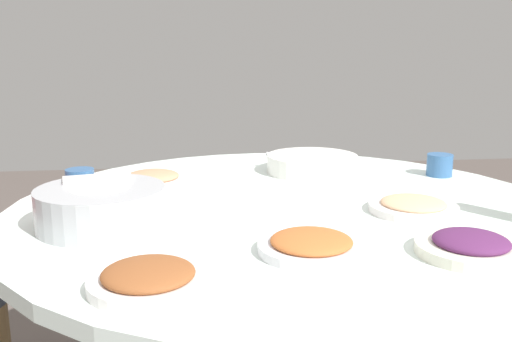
# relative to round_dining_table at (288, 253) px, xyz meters

# --- Properties ---
(round_dining_table) EXTENTS (1.38, 1.38, 0.76)m
(round_dining_table) POSITION_rel_round_dining_table_xyz_m (0.00, 0.00, 0.00)
(round_dining_table) COLOR #99999E
(round_dining_table) RESTS_ON ground
(rice_bowl) EXTENTS (0.28, 0.28, 0.10)m
(rice_bowl) POSITION_rel_round_dining_table_xyz_m (0.43, 0.11, 0.17)
(rice_bowl) COLOR #B2B5BA
(rice_bowl) RESTS_ON round_dining_table
(soup_bowl) EXTENTS (0.28, 0.28, 0.06)m
(soup_bowl) POSITION_rel_round_dining_table_xyz_m (-0.14, -0.35, 0.15)
(soup_bowl) COLOR white
(soup_bowl) RESTS_ON round_dining_table
(dish_noodles) EXTENTS (0.21, 0.21, 0.03)m
(dish_noodles) POSITION_rel_round_dining_table_xyz_m (-0.28, 0.09, 0.14)
(dish_noodles) COLOR white
(dish_noodles) RESTS_ON round_dining_table
(dish_tofu_braise) EXTENTS (0.21, 0.21, 0.04)m
(dish_tofu_braise) POSITION_rel_round_dining_table_xyz_m (0.02, 0.33, 0.14)
(dish_tofu_braise) COLOR white
(dish_tofu_braise) RESTS_ON round_dining_table
(dish_stirfry) EXTENTS (0.20, 0.20, 0.04)m
(dish_stirfry) POSITION_rel_round_dining_table_xyz_m (0.31, 0.45, 0.14)
(dish_stirfry) COLOR white
(dish_stirfry) RESTS_ON round_dining_table
(dish_eggplant) EXTENTS (0.21, 0.21, 0.04)m
(dish_eggplant) POSITION_rel_round_dining_table_xyz_m (-0.28, 0.37, 0.14)
(dish_eggplant) COLOR silver
(dish_eggplant) RESTS_ON round_dining_table
(dish_shrimp) EXTENTS (0.21, 0.21, 0.04)m
(dish_shrimp) POSITION_rel_round_dining_table_xyz_m (0.35, -0.26, 0.14)
(dish_shrimp) COLOR white
(dish_shrimp) RESTS_ON round_dining_table
(tea_cup_near) EXTENTS (0.08, 0.08, 0.07)m
(tea_cup_near) POSITION_rel_round_dining_table_xyz_m (-0.51, -0.26, 0.16)
(tea_cup_near) COLOR #335F93
(tea_cup_near) RESTS_ON round_dining_table
(tea_cup_far) EXTENTS (0.07, 0.07, 0.07)m
(tea_cup_far) POSITION_rel_round_dining_table_xyz_m (0.52, -0.15, 0.16)
(tea_cup_far) COLOR #315B8E
(tea_cup_far) RESTS_ON round_dining_table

